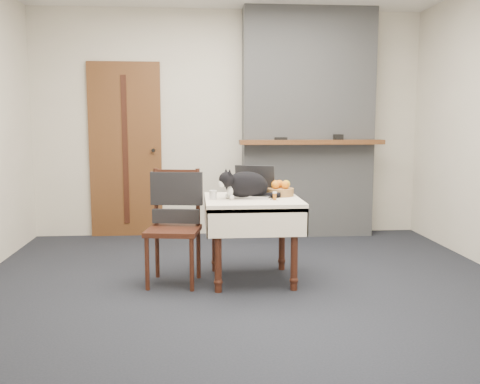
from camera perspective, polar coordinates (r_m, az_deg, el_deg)
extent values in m
plane|color=black|center=(4.50, 0.54, -9.64)|extent=(4.50, 4.50, 0.00)
cube|color=beige|center=(6.29, -1.17, 7.28)|extent=(4.50, 0.02, 2.60)
cube|color=brown|center=(6.31, -12.11, 4.39)|extent=(0.82, 0.05, 2.00)
cube|color=#3C1A10|center=(6.28, -12.15, 4.37)|extent=(0.06, 0.01, 1.70)
cylinder|color=black|center=(6.23, -9.24, 4.42)|extent=(0.04, 0.06, 0.04)
cube|color=gray|center=(6.27, 7.23, 7.22)|extent=(1.50, 0.30, 2.60)
cube|color=brown|center=(6.04, 7.67, 5.30)|extent=(1.62, 0.18, 0.05)
cube|color=black|center=(5.97, 4.38, 5.70)|extent=(0.14, 0.04, 0.03)
cube|color=black|center=(6.11, 10.45, 5.78)|extent=(0.10, 0.07, 0.06)
cylinder|color=#3C1A10|center=(4.18, -2.36, -6.44)|extent=(0.06, 0.06, 0.64)
sphere|color=#3C1A10|center=(4.24, -2.34, -9.58)|extent=(0.07, 0.07, 0.07)
cylinder|color=#3C1A10|center=(4.25, 5.81, -6.25)|extent=(0.06, 0.06, 0.64)
sphere|color=#3C1A10|center=(4.31, 5.76, -9.35)|extent=(0.07, 0.07, 0.07)
cylinder|color=#3C1A10|center=(4.76, -2.68, -4.70)|extent=(0.06, 0.06, 0.64)
sphere|color=#3C1A10|center=(4.82, -2.66, -7.49)|extent=(0.07, 0.07, 0.07)
cylinder|color=#3C1A10|center=(4.82, 4.49, -4.56)|extent=(0.06, 0.06, 0.64)
sphere|color=#3C1A10|center=(4.88, 4.46, -7.32)|extent=(0.07, 0.07, 0.07)
cube|color=white|center=(4.43, 1.33, -1.02)|extent=(0.78, 0.78, 0.06)
cube|color=white|center=(4.07, 1.91, -3.36)|extent=(0.78, 0.01, 0.22)
cube|color=white|center=(4.82, 0.83, -1.64)|extent=(0.78, 0.01, 0.22)
cube|color=white|center=(4.42, -3.65, -2.49)|extent=(0.01, 0.78, 0.22)
cube|color=white|center=(4.50, 6.21, -2.34)|extent=(0.01, 0.78, 0.22)
cube|color=#B7B7BC|center=(4.48, 1.17, -0.39)|extent=(0.40, 0.34, 0.02)
cube|color=black|center=(4.48, 1.17, -0.23)|extent=(0.32, 0.25, 0.00)
cube|color=black|center=(4.60, 1.60, 1.41)|extent=(0.34, 0.17, 0.24)
cube|color=#95B6DB|center=(4.60, 1.59, 1.41)|extent=(0.31, 0.15, 0.21)
ellipsoid|color=black|center=(4.40, 0.63, 0.78)|extent=(0.39, 0.31, 0.22)
ellipsoid|color=black|center=(4.45, 1.86, 0.57)|extent=(0.24, 0.25, 0.18)
sphere|color=black|center=(4.33, -1.44, 1.35)|extent=(0.16, 0.16, 0.13)
ellipsoid|color=white|center=(4.31, -1.95, 0.91)|extent=(0.07, 0.08, 0.06)
ellipsoid|color=white|center=(4.35, -1.05, 0.13)|extent=(0.07, 0.09, 0.09)
cone|color=black|center=(4.29, -1.12, 2.15)|extent=(0.06, 0.06, 0.05)
cone|color=black|center=(4.36, -1.51, 2.23)|extent=(0.06, 0.06, 0.05)
cylinder|color=black|center=(4.43, 3.13, -0.29)|extent=(0.19, 0.04, 0.04)
sphere|color=white|center=(4.32, -0.89, -0.56)|extent=(0.04, 0.04, 0.04)
sphere|color=white|center=(4.39, -1.34, -0.42)|extent=(0.04, 0.04, 0.04)
cylinder|color=silver|center=(4.35, -2.89, -0.30)|extent=(0.06, 0.06, 0.07)
cylinder|color=#954F12|center=(4.30, 3.72, -0.50)|extent=(0.03, 0.03, 0.06)
cylinder|color=silver|center=(4.30, 3.72, -0.05)|extent=(0.03, 0.03, 0.01)
cylinder|color=olive|center=(4.56, 4.31, 0.00)|extent=(0.23, 0.23, 0.06)
sphere|color=orange|center=(4.52, 3.80, 0.75)|extent=(0.07, 0.07, 0.07)
sphere|color=orange|center=(4.52, 4.85, 0.75)|extent=(0.07, 0.07, 0.07)
sphere|color=orange|center=(4.60, 4.22, 0.87)|extent=(0.07, 0.07, 0.07)
sphere|color=yellow|center=(4.59, 4.94, 0.85)|extent=(0.07, 0.07, 0.07)
sphere|color=orange|center=(4.58, 3.79, 0.85)|extent=(0.07, 0.07, 0.07)
cube|color=black|center=(4.48, 3.99, -0.51)|extent=(0.12, 0.09, 0.01)
cube|color=#3C1A10|center=(4.39, -7.13, -4.13)|extent=(0.48, 0.48, 0.04)
cylinder|color=#3C1A10|center=(4.31, -9.89, -7.44)|extent=(0.04, 0.04, 0.45)
cylinder|color=#3C1A10|center=(4.24, -5.17, -7.61)|extent=(0.04, 0.04, 0.45)
cylinder|color=#3C1A10|center=(4.65, -8.83, -6.32)|extent=(0.04, 0.04, 0.45)
cylinder|color=#3C1A10|center=(4.58, -4.45, -6.45)|extent=(0.04, 0.04, 0.45)
cylinder|color=#3C1A10|center=(4.56, -8.94, -0.58)|extent=(0.04, 0.04, 0.49)
cylinder|color=#3C1A10|center=(4.49, -4.52, -0.63)|extent=(0.04, 0.04, 0.49)
cube|color=#3C1A10|center=(4.51, -6.77, 0.64)|extent=(0.36, 0.08, 0.28)
cube|color=black|center=(4.50, -6.79, 0.38)|extent=(0.44, 0.13, 0.28)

